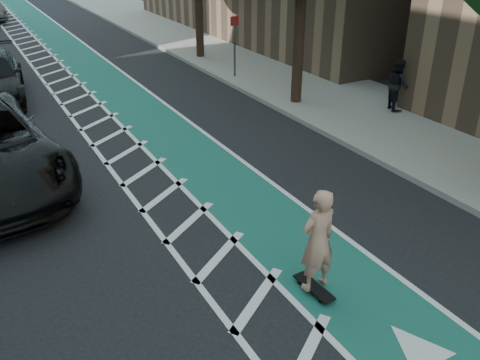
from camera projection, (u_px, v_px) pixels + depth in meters
ground at (174, 331)px, 7.81m from camera, size 120.00×120.00×0.00m
bike_lane at (142, 112)px, 16.92m from camera, size 2.00×90.00×0.01m
buffer_strip at (98, 120)px, 16.27m from camera, size 1.40×90.00×0.01m
sidewalk_right at (302, 84)px, 19.71m from camera, size 5.00×90.00×0.15m
curb_right at (248, 93)px, 18.64m from camera, size 0.12×90.00×0.16m
sign_post at (235, 46)px, 19.87m from camera, size 0.35×0.08×2.47m
skateboard at (314, 287)px, 8.60m from camera, size 0.28×0.88×0.12m
skateboarder at (318, 241)px, 8.17m from camera, size 0.69×0.47×1.84m
pedestrian at (397, 84)px, 16.40m from camera, size 0.87×0.98×1.67m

